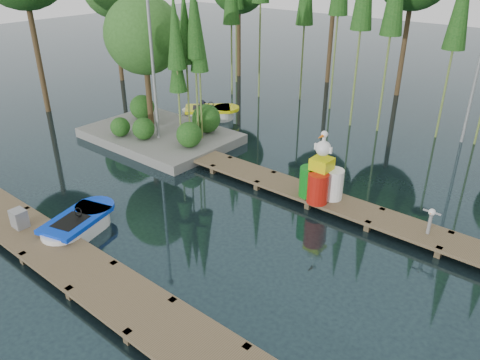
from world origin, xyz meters
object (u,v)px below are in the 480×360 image
Objects in this scene: utility_cabinet at (19,218)px; drum_cluster at (320,179)px; island at (155,63)px; boat_blue at (78,226)px; boat_yellow_far at (209,113)px; yellow_barrel at (320,184)px.

utility_cabinet is 0.24× the size of drum_cluster.
island is 3.03× the size of drum_cluster.
boat_yellow_far is at bearing 96.86° from boat_blue.
boat_blue is 0.96× the size of boat_yellow_far.
island reaches higher than boat_yellow_far.
boat_yellow_far is at bearing 89.56° from island.
boat_blue is at bearing -59.09° from island.
yellow_barrel is (8.42, -0.79, -2.47)m from island.
drum_cluster is at bearing 36.49° from boat_blue.
yellow_barrel is at bearing -5.36° from island.
boat_blue is 7.38m from yellow_barrel.
yellow_barrel is at bearing 117.78° from drum_cluster.
boat_yellow_far is (0.02, 3.04, -2.90)m from island.
island is at bearing 110.29° from utility_cabinet.
drum_cluster is (8.48, -3.99, 0.67)m from boat_yellow_far.
drum_cluster reaches higher than utility_cabinet.
island is 2.48× the size of boat_blue.
boat_blue is 10.51m from boat_yellow_far.
drum_cluster is at bearing -6.37° from island.
yellow_barrel is at bearing 51.62° from utility_cabinet.
boat_yellow_far is at bearing 104.78° from utility_cabinet.
yellow_barrel is (8.40, -3.83, 0.42)m from boat_yellow_far.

